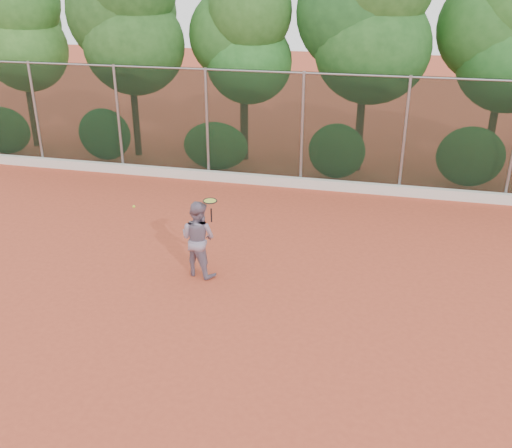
# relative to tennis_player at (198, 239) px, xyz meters

# --- Properties ---
(ground) EXTENTS (80.00, 80.00, 0.00)m
(ground) POSITION_rel_tennis_player_xyz_m (1.24, -0.83, -0.86)
(ground) COLOR #BD482C
(ground) RESTS_ON ground
(concrete_curb) EXTENTS (24.00, 0.20, 0.30)m
(concrete_curb) POSITION_rel_tennis_player_xyz_m (1.24, 5.99, -0.71)
(concrete_curb) COLOR silver
(concrete_curb) RESTS_ON ground
(tennis_player) EXTENTS (0.99, 0.87, 1.71)m
(tennis_player) POSITION_rel_tennis_player_xyz_m (0.00, 0.00, 0.00)
(tennis_player) COLOR gray
(tennis_player) RESTS_ON ground
(chainlink_fence) EXTENTS (24.09, 0.09, 3.50)m
(chainlink_fence) POSITION_rel_tennis_player_xyz_m (1.24, 6.17, 1.00)
(chainlink_fence) COLOR black
(chainlink_fence) RESTS_ON ground
(foliage_backdrop) EXTENTS (23.70, 3.63, 7.55)m
(foliage_backdrop) POSITION_rel_tennis_player_xyz_m (0.69, 8.15, 3.55)
(foliage_backdrop) COLOR #49311C
(foliage_backdrop) RESTS_ON ground
(tennis_racket) EXTENTS (0.39, 0.39, 0.53)m
(tennis_racket) POSITION_rel_tennis_player_xyz_m (0.30, -0.00, 0.86)
(tennis_racket) COLOR black
(tennis_racket) RESTS_ON ground
(tennis_ball_in_flight) EXTENTS (0.06, 0.06, 0.06)m
(tennis_ball_in_flight) POSITION_rel_tennis_player_xyz_m (-1.21, -0.46, 0.81)
(tennis_ball_in_flight) COLOR #B5D330
(tennis_ball_in_flight) RESTS_ON ground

